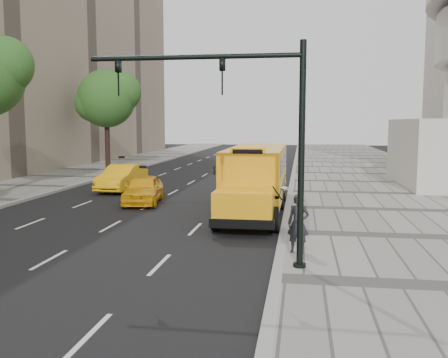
# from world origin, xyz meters

# --- Properties ---
(ground) EXTENTS (140.00, 140.00, 0.00)m
(ground) POSITION_xyz_m (0.00, 0.00, 0.00)
(ground) COLOR black
(ground) RESTS_ON ground
(sidewalk_museum) EXTENTS (12.00, 140.00, 0.15)m
(sidewalk_museum) POSITION_xyz_m (12.00, 0.00, 0.07)
(sidewalk_museum) COLOR gray
(sidewalk_museum) RESTS_ON ground
(curb_museum) EXTENTS (0.30, 140.00, 0.15)m
(curb_museum) POSITION_xyz_m (6.00, 0.00, 0.07)
(curb_museum) COLOR gray
(curb_museum) RESTS_ON ground
(curb_far) EXTENTS (0.30, 140.00, 0.15)m
(curb_far) POSITION_xyz_m (-8.00, 0.00, 0.07)
(curb_far) COLOR gray
(curb_far) RESTS_ON ground
(tree_c) EXTENTS (5.71, 5.08, 8.81)m
(tree_c) POSITION_xyz_m (-10.40, 18.41, 6.31)
(tree_c) COLOR black
(tree_c) RESTS_ON ground
(school_bus) EXTENTS (2.96, 11.56, 3.19)m
(school_bus) POSITION_xyz_m (4.50, -0.22, 1.76)
(school_bus) COLOR #F6A713
(school_bus) RESTS_ON ground
(taxi_near) EXTENTS (2.37, 4.55, 1.48)m
(taxi_near) POSITION_xyz_m (-1.48, 0.75, 0.74)
(taxi_near) COLOR #FFB40D
(taxi_near) RESTS_ON ground
(taxi_far) EXTENTS (1.86, 4.91, 1.60)m
(taxi_far) POSITION_xyz_m (-4.29, 5.25, 0.80)
(taxi_far) COLOR #FFB40D
(taxi_far) RESTS_ON ground
(pedestrian) EXTENTS (0.73, 0.53, 1.84)m
(pedestrian) POSITION_xyz_m (6.54, -8.53, 1.07)
(pedestrian) COLOR #232429
(pedestrian) RESTS_ON sidewalk_museum
(traffic_signal) EXTENTS (6.18, 0.36, 6.40)m
(traffic_signal) POSITION_xyz_m (5.19, -10.10, 4.09)
(traffic_signal) COLOR black
(traffic_signal) RESTS_ON ground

